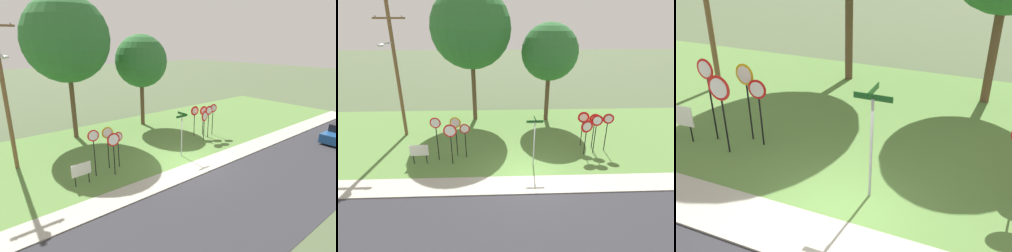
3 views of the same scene
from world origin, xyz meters
The scene contains 18 objects.
ground_plane centered at (0.00, 0.00, 0.00)m, with size 160.00×160.00×0.00m, color #4C5B3D.
road_asphalt centered at (0.00, -4.80, 0.01)m, with size 44.00×6.40×0.01m, color #2D2D33.
sidewalk_strip centered at (0.00, -0.80, 0.03)m, with size 44.00×1.60×0.06m, color #ADAA9E.
grass_median centered at (0.00, 6.00, 0.02)m, with size 44.00×12.00×0.04m, color #567F3D.
stop_sign_near_left centered at (-3.65, 2.38, 1.65)m, with size 0.62×0.10×2.27m.
stop_sign_near_right centered at (-5.32, 2.11, 2.05)m, with size 0.66×0.11×2.80m.
stop_sign_far_left centered at (-4.39, 1.56, 1.92)m, with size 0.78×0.09×2.56m.
stop_sign_far_center centered at (-4.22, 2.59, 1.95)m, with size 0.69×0.11×2.64m.
yield_sign_near_left centered at (4.64, 2.63, 2.02)m, with size 0.75×0.11×2.64m.
yield_sign_near_right centered at (4.79, 3.36, 1.88)m, with size 0.75×0.14×2.46m.
yield_sign_far_left centered at (5.49, 2.94, 1.98)m, with size 0.69×0.16×2.61m.
yield_sign_far_right centered at (4.14, 3.71, 1.90)m, with size 0.77×0.13×2.49m.
yield_sign_center centered at (3.97, 2.45, 1.80)m, with size 0.82×0.18×2.36m.
street_name_post centered at (0.47, 1.21, 1.85)m, with size 0.96×0.82×3.04m.
utility_pole centered at (-8.62, 6.04, 5.09)m, with size 2.10×2.31×9.40m.
notice_board centered at (-6.33, 1.65, 0.87)m, with size 1.10×0.08×1.25m.
oak_tree_left centered at (-3.58, 9.54, 7.65)m, with size 6.39×6.39×10.82m.
oak_tree_right centered at (2.71, 9.16, 5.84)m, with size 4.61×4.61×8.12m.
Camera 2 is at (-1.71, -12.09, 7.87)m, focal length 27.20 mm.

